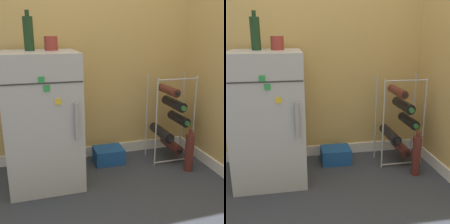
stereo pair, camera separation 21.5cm
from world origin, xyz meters
The scene contains 8 objects.
ground_plane centered at (0.00, 0.00, 0.00)m, with size 14.00×14.00×0.00m, color #333842.
wall_back centered at (0.00, 0.56, 1.24)m, with size 6.86×0.07×2.50m.
mini_fridge centered at (-0.36, 0.22, 0.47)m, with size 0.50×0.55×0.94m.
wine_rack centered at (0.68, 0.29, 0.35)m, with size 0.35×0.33×0.73m.
soda_box centered at (0.16, 0.36, 0.06)m, with size 0.24×0.19×0.13m.
fridge_top_cup centered at (-0.27, 0.29, 0.98)m, with size 0.09×0.09×0.10m.
fridge_top_bottle centered at (-0.41, 0.29, 1.05)m, with size 0.07×0.07×0.26m.
loose_bottle_floor centered at (0.73, 0.05, 0.16)m, with size 0.07×0.07×0.34m.
Camera 2 is at (-0.21, -1.77, 1.06)m, focal length 45.00 mm.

